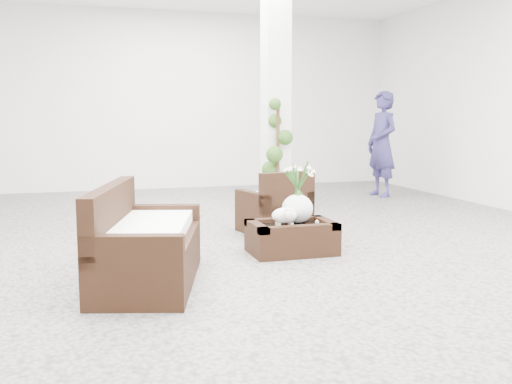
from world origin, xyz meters
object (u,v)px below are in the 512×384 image
object	(u,v)px
topiary	(278,155)
coffee_table	(292,239)
armchair	(274,201)
loveseat	(148,235)

from	to	relation	value
topiary	coffee_table	bearing A→B (deg)	-105.94
armchair	topiary	size ratio (longest dim) A/B	0.47
armchair	loveseat	xyz separation A→B (m)	(-1.79, -1.87, 0.04)
armchair	loveseat	world-z (taller)	loveseat
coffee_table	loveseat	size ratio (longest dim) A/B	0.55
armchair	coffee_table	bearing A→B (deg)	67.04
loveseat	topiary	world-z (taller)	topiary
armchair	topiary	distance (m)	2.06
coffee_table	topiary	xyz separation A→B (m)	(0.87, 3.05, 0.69)
loveseat	topiary	size ratio (longest dim) A/B	0.97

